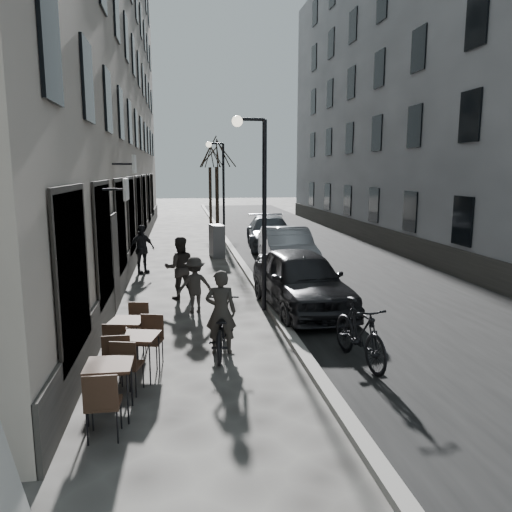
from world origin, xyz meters
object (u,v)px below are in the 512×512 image
object	(u,v)px
pedestrian_near	(180,268)
utility_cabinet	(217,241)
tree_far	(210,156)
bistro_set_a	(110,384)
car_far	(270,232)
tree_near	(217,153)
pedestrian_mid	(195,285)
sign_board	(5,498)
pedestrian_far	(142,249)
streetlamp_far	(220,182)
streetlamp_near	(258,193)
bicycle	(221,328)
car_mid	(287,249)
car_near	(301,280)
bistro_set_c	(128,335)
bistro_set_b	(139,352)
moped	(360,333)

from	to	relation	value
pedestrian_near	utility_cabinet	bearing A→B (deg)	-107.09
tree_far	bistro_set_a	size ratio (longest dim) A/B	3.34
utility_cabinet	car_far	size ratio (longest dim) A/B	0.27
tree_near	pedestrian_mid	size ratio (longest dim) A/B	3.80
tree_far	sign_board	size ratio (longest dim) A/B	4.84
pedestrian_far	streetlamp_far	bearing A→B (deg)	28.29
streetlamp_near	pedestrian_near	distance (m)	3.45
bicycle	car_mid	distance (m)	8.84
streetlamp_far	utility_cabinet	bearing A→B (deg)	-97.45
tree_far	car_near	xyz separation A→B (m)	(1.10, -21.07, -3.85)
streetlamp_far	tree_near	xyz separation A→B (m)	(0.07, 3.00, 1.50)
car_far	car_mid	bearing A→B (deg)	-88.54
bistro_set_c	bicycle	size ratio (longest dim) A/B	0.81
streetlamp_near	bistro_set_c	bearing A→B (deg)	-135.81
bicycle	car_near	world-z (taller)	car_near
tree_near	bistro_set_b	size ratio (longest dim) A/B	3.37
car_far	bistro_set_b	bearing A→B (deg)	-103.93
car_far	tree_far	bearing A→B (deg)	107.16
bicycle	pedestrian_near	bearing A→B (deg)	-71.45
streetlamp_near	car_mid	xyz separation A→B (m)	(1.93, 5.24, -2.36)
moped	bistro_set_b	bearing A→B (deg)	173.55
tree_far	bicycle	xyz separation A→B (m)	(-1.32, -24.01, -4.13)
tree_near	pedestrian_near	xyz separation A→B (m)	(-2.13, -13.39, -3.75)
moped	pedestrian_far	bearing A→B (deg)	109.45
tree_far	pedestrian_far	world-z (taller)	tree_far
tree_far	car_far	world-z (taller)	tree_far
bicycle	car_near	distance (m)	3.81
bistro_set_a	sign_board	distance (m)	2.64
tree_far	moped	size ratio (longest dim) A/B	2.75
streetlamp_near	bistro_set_a	xyz separation A→B (m)	(-3.15, -5.46, -2.64)
sign_board	pedestrian_near	world-z (taller)	pedestrian_near
tree_near	pedestrian_mid	bearing A→B (deg)	-96.66
bistro_set_c	utility_cabinet	size ratio (longest dim) A/B	1.18
bistro_set_a	pedestrian_near	xyz separation A→B (m)	(1.09, 7.07, 0.40)
streetlamp_far	bistro_set_c	distance (m)	15.58
bistro_set_c	moped	size ratio (longest dim) A/B	0.80
bistro_set_a	utility_cabinet	world-z (taller)	utility_cabinet
utility_cabinet	bistro_set_b	bearing A→B (deg)	-108.51
car_mid	car_far	bearing A→B (deg)	88.87
car_near	utility_cabinet	bearing A→B (deg)	96.73
pedestrian_near	pedestrian_far	world-z (taller)	pedestrian_near
tree_near	sign_board	world-z (taller)	tree_near
streetlamp_far	car_far	xyz separation A→B (m)	(2.28, -1.26, -2.41)
bistro_set_c	sign_board	xyz separation A→B (m)	(-0.73, -4.97, -0.01)
bicycle	car_far	xyz separation A→B (m)	(3.52, 13.76, 0.22)
streetlamp_far	sign_board	xyz separation A→B (m)	(-3.85, -20.00, -2.68)
tree_near	car_mid	bearing A→B (deg)	-79.21
tree_far	bistro_set_b	world-z (taller)	tree_far
bistro_set_b	bicycle	world-z (taller)	bicycle
sign_board	car_near	world-z (taller)	car_near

